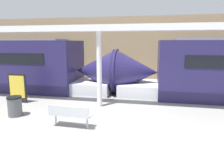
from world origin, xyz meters
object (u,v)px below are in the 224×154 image
object	(u,v)px
bench_near	(70,114)
support_column_near	(99,70)
poster_board	(17,88)
trash_bin	(15,106)

from	to	relation	value
bench_near	support_column_near	xyz separation A→B (m)	(0.42, 2.52, 1.24)
bench_near	poster_board	size ratio (longest dim) A/B	1.05
bench_near	support_column_near	distance (m)	2.84
bench_near	support_column_near	bearing A→B (deg)	83.06
trash_bin	poster_board	size ratio (longest dim) A/B	0.55
trash_bin	poster_board	distance (m)	2.04
bench_near	trash_bin	distance (m)	2.76
trash_bin	support_column_near	distance (m)	3.86
trash_bin	support_column_near	size ratio (longest dim) A/B	0.23
trash_bin	poster_board	bearing A→B (deg)	122.54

